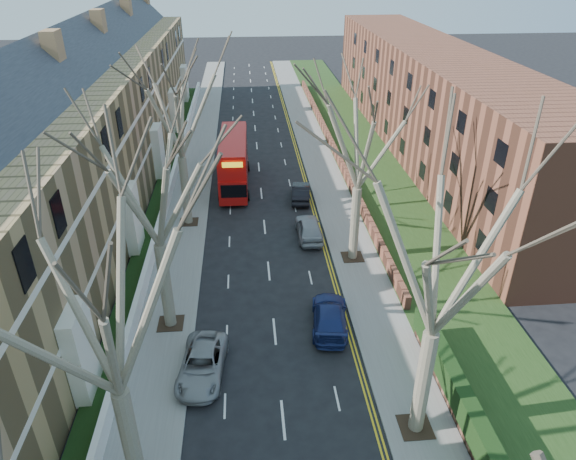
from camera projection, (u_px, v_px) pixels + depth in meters
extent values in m
cube|color=slate|center=(195.00, 168.00, 48.48)|extent=(3.00, 102.00, 0.12)
cube|color=slate|center=(321.00, 164.00, 49.38)|extent=(3.00, 102.00, 0.12)
cube|color=#977D4C|center=(77.00, 151.00, 38.53)|extent=(9.00, 78.00, 10.00)
cube|color=#282B31|center=(60.00, 69.00, 35.63)|extent=(4.67, 78.00, 4.67)
cube|color=white|center=(140.00, 167.00, 39.59)|extent=(0.12, 78.00, 0.35)
cube|color=white|center=(134.00, 123.00, 37.90)|extent=(0.12, 78.00, 0.35)
cube|color=brown|center=(431.00, 100.00, 51.34)|extent=(8.00, 54.00, 10.00)
cube|color=brown|center=(332.00, 145.00, 52.75)|extent=(0.35, 54.00, 0.90)
cube|color=white|center=(167.00, 200.00, 41.12)|extent=(0.30, 78.00, 1.00)
cube|color=#1D3613|center=(367.00, 162.00, 49.68)|extent=(6.00, 102.00, 0.06)
cylinder|color=#695D4B|center=(131.00, 445.00, 18.44)|extent=(0.64, 0.64, 5.25)
cylinder|color=#695D4B|center=(166.00, 286.00, 27.20)|extent=(0.64, 0.64, 5.07)
cube|color=#2D2116|center=(171.00, 323.00, 28.42)|extent=(1.40, 1.40, 0.05)
cylinder|color=#695D4B|center=(186.00, 191.00, 37.62)|extent=(0.60, 0.60, 5.25)
cube|color=#2D2116|center=(189.00, 222.00, 38.88)|extent=(1.40, 1.40, 0.05)
cylinder|color=#695D4B|center=(423.00, 383.00, 21.04)|extent=(0.64, 0.64, 5.25)
cube|color=#2D2116|center=(415.00, 427.00, 22.31)|extent=(1.40, 1.40, 0.05)
cylinder|color=#695D4B|center=(355.00, 224.00, 33.29)|extent=(0.60, 0.60, 5.07)
cube|color=#2D2116|center=(352.00, 257.00, 34.51)|extent=(1.40, 1.40, 0.05)
cube|color=#B80F0D|center=(234.00, 170.00, 44.67)|extent=(2.44, 9.99, 1.99)
cube|color=#B80F0D|center=(233.00, 150.00, 43.75)|extent=(2.43, 9.49, 1.81)
cube|color=black|center=(234.00, 166.00, 44.47)|extent=(2.44, 9.19, 0.81)
cube|color=black|center=(233.00, 149.00, 43.71)|extent=(2.44, 8.99, 0.81)
imported|color=gray|center=(202.00, 364.00, 24.94)|extent=(2.56, 4.76, 1.27)
imported|color=navy|center=(330.00, 316.00, 28.13)|extent=(2.49, 4.87, 1.35)
imported|color=gray|center=(309.00, 228.00, 36.80)|extent=(1.76, 4.33, 1.47)
imported|color=black|center=(301.00, 192.00, 42.32)|extent=(1.88, 4.22, 1.35)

